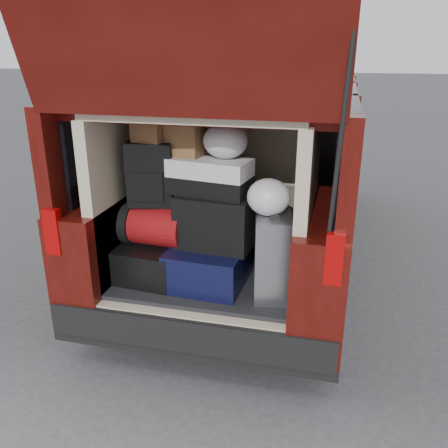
{
  "coord_description": "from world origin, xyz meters",
  "views": [
    {
      "loc": [
        0.83,
        -2.75,
        2.11
      ],
      "look_at": [
        0.11,
        0.2,
        0.96
      ],
      "focal_mm": 38.0,
      "sensor_mm": 36.0,
      "label": 1
    }
  ],
  "objects_px": {
    "red_duffel": "(155,225)",
    "silver_roller": "(273,255)",
    "black_soft_case": "(215,221)",
    "backpack": "(151,174)",
    "navy_hardshell": "(211,262)",
    "twotone_duffel": "(210,176)",
    "black_hardshell": "(157,257)"
  },
  "relations": [
    {
      "from": "backpack",
      "to": "navy_hardshell",
      "type": "bearing_deg",
      "value": -12.94
    },
    {
      "from": "black_hardshell",
      "to": "black_soft_case",
      "type": "bearing_deg",
      "value": 0.85
    },
    {
      "from": "silver_roller",
      "to": "twotone_duffel",
      "type": "xyz_separation_m",
      "value": [
        -0.45,
        0.12,
        0.47
      ]
    },
    {
      "from": "black_soft_case",
      "to": "backpack",
      "type": "height_order",
      "value": "backpack"
    },
    {
      "from": "black_hardshell",
      "to": "black_soft_case",
      "type": "xyz_separation_m",
      "value": [
        0.45,
        -0.04,
        0.33
      ]
    },
    {
      "from": "black_hardshell",
      "to": "red_duffel",
      "type": "bearing_deg",
      "value": -59.63
    },
    {
      "from": "black_soft_case",
      "to": "twotone_duffel",
      "type": "distance_m",
      "value": 0.31
    },
    {
      "from": "black_hardshell",
      "to": "silver_roller",
      "type": "height_order",
      "value": "silver_roller"
    },
    {
      "from": "navy_hardshell",
      "to": "twotone_duffel",
      "type": "bearing_deg",
      "value": 104.25
    },
    {
      "from": "silver_roller",
      "to": "black_soft_case",
      "type": "bearing_deg",
      "value": 158.7
    },
    {
      "from": "black_hardshell",
      "to": "backpack",
      "type": "distance_m",
      "value": 0.62
    },
    {
      "from": "twotone_duffel",
      "to": "black_hardshell",
      "type": "bearing_deg",
      "value": -169.85
    },
    {
      "from": "navy_hardshell",
      "to": "twotone_duffel",
      "type": "relative_size",
      "value": 1.16
    },
    {
      "from": "red_duffel",
      "to": "black_soft_case",
      "type": "relative_size",
      "value": 0.86
    },
    {
      "from": "navy_hardshell",
      "to": "red_duffel",
      "type": "distance_m",
      "value": 0.47
    },
    {
      "from": "silver_roller",
      "to": "black_soft_case",
      "type": "height_order",
      "value": "black_soft_case"
    },
    {
      "from": "red_duffel",
      "to": "black_soft_case",
      "type": "distance_m",
      "value": 0.44
    },
    {
      "from": "twotone_duffel",
      "to": "black_soft_case",
      "type": "bearing_deg",
      "value": -35.88
    },
    {
      "from": "black_hardshell",
      "to": "backpack",
      "type": "xyz_separation_m",
      "value": [
        -0.01,
        -0.01,
        0.62
      ]
    },
    {
      "from": "silver_roller",
      "to": "black_soft_case",
      "type": "distance_m",
      "value": 0.45
    },
    {
      "from": "black_hardshell",
      "to": "black_soft_case",
      "type": "relative_size",
      "value": 1.21
    },
    {
      "from": "black_soft_case",
      "to": "backpack",
      "type": "bearing_deg",
      "value": -178.14
    },
    {
      "from": "navy_hardshell",
      "to": "black_soft_case",
      "type": "height_order",
      "value": "black_soft_case"
    },
    {
      "from": "navy_hardshell",
      "to": "twotone_duffel",
      "type": "distance_m",
      "value": 0.62
    },
    {
      "from": "red_duffel",
      "to": "silver_roller",
      "type": "bearing_deg",
      "value": -0.19
    },
    {
      "from": "black_soft_case",
      "to": "twotone_duffel",
      "type": "height_order",
      "value": "twotone_duffel"
    },
    {
      "from": "navy_hardshell",
      "to": "silver_roller",
      "type": "bearing_deg",
      "value": -8.73
    },
    {
      "from": "backpack",
      "to": "black_hardshell",
      "type": "bearing_deg",
      "value": 55.51
    },
    {
      "from": "silver_roller",
      "to": "black_soft_case",
      "type": "relative_size",
      "value": 1.11
    },
    {
      "from": "navy_hardshell",
      "to": "silver_roller",
      "type": "distance_m",
      "value": 0.48
    },
    {
      "from": "navy_hardshell",
      "to": "red_duffel",
      "type": "xyz_separation_m",
      "value": [
        -0.39,
        -0.02,
        0.25
      ]
    },
    {
      "from": "navy_hardshell",
      "to": "silver_roller",
      "type": "relative_size",
      "value": 1.1
    }
  ]
}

